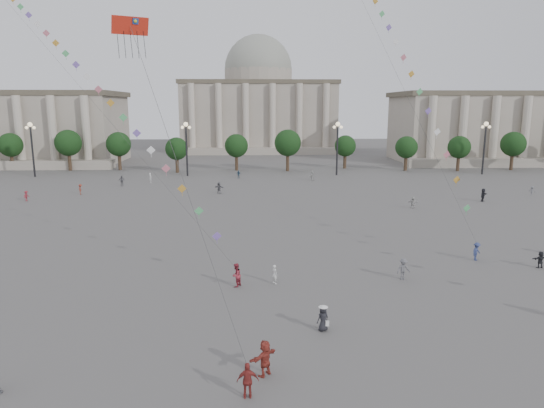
{
  "coord_description": "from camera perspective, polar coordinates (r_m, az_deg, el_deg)",
  "views": [
    {
      "loc": [
        -1.88,
        -26.62,
        13.72
      ],
      "look_at": [
        -0.36,
        12.0,
        5.89
      ],
      "focal_mm": 32.0,
      "sensor_mm": 36.0,
      "label": 1
    }
  ],
  "objects": [
    {
      "name": "person_crowd_16",
      "position": [
        88.51,
        -17.26,
        2.63
      ],
      "size": [
        1.17,
        0.84,
        1.85
      ],
      "primitive_type": "imported",
      "rotation": [
        0.0,
        0.0,
        0.4
      ],
      "color": "#58585C",
      "rests_on": "ground"
    },
    {
      "name": "person_crowd_6",
      "position": [
        40.6,
        15.2,
        -7.4
      ],
      "size": [
        1.26,
        0.91,
        1.76
      ],
      "primitive_type": "imported",
      "rotation": [
        0.0,
        0.0,
        0.25
      ],
      "color": "#5A5A5F",
      "rests_on": "ground"
    },
    {
      "name": "tourist_0",
      "position": [
        24.56,
        -2.86,
        -20.04
      ],
      "size": [
        1.08,
        0.49,
        1.8
      ],
      "primitive_type": "imported",
      "rotation": [
        0.0,
        0.0,
        3.19
      ],
      "color": "maroon",
      "rests_on": "ground"
    },
    {
      "name": "person_crowd_17",
      "position": [
        82.22,
        -21.61,
        1.62
      ],
      "size": [
        0.88,
        1.2,
        1.65
      ],
      "primitive_type": "imported",
      "rotation": [
        0.0,
        0.0,
        1.85
      ],
      "color": "maroon",
      "rests_on": "ground"
    },
    {
      "name": "ground",
      "position": [
        30.01,
        1.65,
        -15.76
      ],
      "size": [
        360.0,
        360.0,
        0.0
      ],
      "primitive_type": "plane",
      "color": "#524F4D",
      "rests_on": "ground"
    },
    {
      "name": "person_crowd_2",
      "position": [
        79.69,
        -26.92,
        0.85
      ],
      "size": [
        0.89,
        1.13,
        1.53
      ],
      "primitive_type": "imported",
      "rotation": [
        0.0,
        0.0,
        1.19
      ],
      "color": "maroon",
      "rests_on": "ground"
    },
    {
      "name": "person_crowd_18",
      "position": [
        85.46,
        28.26,
        1.36
      ],
      "size": [
        1.13,
        1.01,
        1.52
      ],
      "primitive_type": "imported",
      "rotation": [
        0.0,
        0.0,
        2.56
      ],
      "color": "slate",
      "rests_on": "ground"
    },
    {
      "name": "lamp_post_far_east",
      "position": [
        107.58,
        23.78,
        7.1
      ],
      "size": [
        2.0,
        0.9,
        10.65
      ],
      "color": "#262628",
      "rests_on": "ground"
    },
    {
      "name": "person_crowd_9",
      "position": [
        77.25,
        23.59,
        0.98
      ],
      "size": [
        1.69,
        1.63,
        1.92
      ],
      "primitive_type": "imported",
      "rotation": [
        0.0,
        0.0,
        0.75
      ],
      "color": "black",
      "rests_on": "ground"
    },
    {
      "name": "person_crowd_13",
      "position": [
        38.4,
        0.31,
        -8.27
      ],
      "size": [
        0.62,
        0.67,
        1.53
      ],
      "primitive_type": "imported",
      "rotation": [
        0.0,
        0.0,
        2.16
      ],
      "color": "silver",
      "rests_on": "ground"
    },
    {
      "name": "hall_central",
      "position": [
        155.85,
        -1.59,
        11.64
      ],
      "size": [
        48.3,
        34.3,
        35.5
      ],
      "color": "gray",
      "rests_on": "ground"
    },
    {
      "name": "kite_flyer_0",
      "position": [
        37.83,
        -4.25,
        -8.34
      ],
      "size": [
        1.05,
        1.13,
        1.86
      ],
      "primitive_type": "imported",
      "rotation": [
        0.0,
        0.0,
        4.22
      ],
      "color": "maroon",
      "rests_on": "ground"
    },
    {
      "name": "person_crowd_3",
      "position": [
        47.93,
        29.03,
        -5.74
      ],
      "size": [
        1.42,
        0.62,
        1.48
      ],
      "primitive_type": "imported",
      "rotation": [
        0.0,
        0.0,
        3.28
      ],
      "color": "#222327",
      "rests_on": "ground"
    },
    {
      "name": "person_crowd_0",
      "position": [
        93.89,
        -3.97,
        3.49
      ],
      "size": [
        0.89,
        0.37,
        1.52
      ],
      "primitive_type": "imported",
      "rotation": [
        0.0,
        0.0,
        6.28
      ],
      "color": "#30526E",
      "rests_on": "ground"
    },
    {
      "name": "tree_row",
      "position": [
        104.97,
        -1.23,
        6.9
      ],
      "size": [
        137.12,
        5.12,
        8.0
      ],
      "color": "#35281A",
      "rests_on": "ground"
    },
    {
      "name": "lamp_post_mid_west",
      "position": [
        97.71,
        -10.05,
        7.55
      ],
      "size": [
        2.0,
        0.9,
        10.65
      ],
      "color": "#262628",
      "rests_on": "ground"
    },
    {
      "name": "person_crowd_7",
      "position": [
        68.83,
        16.24,
        0.17
      ],
      "size": [
        1.54,
        0.77,
        1.59
      ],
      "primitive_type": "imported",
      "rotation": [
        0.0,
        0.0,
        2.93
      ],
      "color": "#B6B5B1",
      "rests_on": "ground"
    },
    {
      "name": "dragon_kite",
      "position": [
        32.21,
        -16.15,
        18.0
      ],
      "size": [
        4.65,
        5.86,
        21.01
      ],
      "color": "red",
      "rests_on": "ground"
    },
    {
      "name": "lamp_post_far_west",
      "position": [
        106.0,
        -26.45,
        6.83
      ],
      "size": [
        2.0,
        0.9,
        10.65
      ],
      "color": "#262628",
      "rests_on": "ground"
    },
    {
      "name": "lamp_post_mid_east",
      "position": [
        98.29,
        7.71,
        7.64
      ],
      "size": [
        2.0,
        0.9,
        10.65
      ],
      "color": "#262628",
      "rests_on": "ground"
    },
    {
      "name": "person_crowd_4",
      "position": [
        91.06,
        4.72,
        3.34
      ],
      "size": [
        1.23,
        1.79,
        1.86
      ],
      "primitive_type": "imported",
      "rotation": [
        0.0,
        0.0,
        4.27
      ],
      "color": "#B8B8B3",
      "rests_on": "ground"
    },
    {
      "name": "kite_flyer_1",
      "position": [
        47.66,
        22.93,
        -5.16
      ],
      "size": [
        1.23,
        1.16,
        1.67
      ],
      "primitive_type": "imported",
      "rotation": [
        0.0,
        0.0,
        0.67
      ],
      "color": "navy",
      "rests_on": "ground"
    },
    {
      "name": "person_crowd_12",
      "position": [
        77.83,
        -6.25,
        1.9
      ],
      "size": [
        1.74,
        1.17,
        1.8
      ],
      "primitive_type": "imported",
      "rotation": [
        0.0,
        0.0,
        2.72
      ],
      "color": "#5A5A5E",
      "rests_on": "ground"
    },
    {
      "name": "hat_person",
      "position": [
        30.95,
        6.03,
        -13.16
      ],
      "size": [
        0.95,
        0.83,
        1.69
      ],
      "color": "black",
      "rests_on": "ground"
    },
    {
      "name": "kite_train_west",
      "position": [
        59.87,
        -24.02,
        16.36
      ],
      "size": [
        37.49,
        37.44,
        63.66
      ],
      "color": "#3F3F3F",
      "rests_on": "ground"
    },
    {
      "name": "tourist_2",
      "position": [
        26.21,
        -0.84,
        -17.67
      ],
      "size": [
        1.7,
        1.65,
        1.94
      ],
      "primitive_type": "imported",
      "rotation": [
        0.0,
        0.0,
        3.89
      ],
      "color": "#9F372B",
      "rests_on": "ground"
    },
    {
      "name": "person_crowd_10",
      "position": [
        91.04,
        -14.11,
        3.01
      ],
      "size": [
        0.64,
        0.76,
        1.78
      ],
      "primitive_type": "imported",
      "rotation": [
        0.0,
        0.0,
        1.95
      ],
      "color": "silver",
      "rests_on": "ground"
    }
  ]
}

